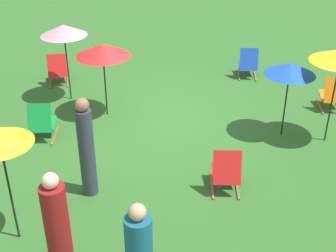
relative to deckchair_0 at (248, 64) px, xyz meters
The scene contains 11 objects.
ground_plane 3.42m from the deckchair_0, 39.18° to the left, with size 40.00×40.00×0.00m, color #2D6026.
deckchair_0 is the anchor object (origin of this frame).
deckchair_3 5.06m from the deckchair_0, ahead, with size 0.51×0.78×0.83m.
deckchair_4 5.80m from the deckchair_0, 26.82° to the left, with size 0.55×0.80×0.83m.
deckchair_7 2.57m from the deckchair_0, 122.80° to the left, with size 0.64×0.85×0.83m.
deckchair_9 5.20m from the deckchair_0, 69.36° to the left, with size 0.59×0.83×0.83m.
umbrella_1 3.37m from the deckchair_0, 86.85° to the left, with size 1.03×1.03×1.63m.
umbrella_3 4.36m from the deckchair_0, 23.99° to the left, with size 1.20×1.20×1.69m.
umbrella_4 4.95m from the deckchair_0, ahead, with size 1.07×1.07×1.86m.
person_1 8.04m from the deckchair_0, 55.90° to the left, with size 0.38×0.38×1.83m.
person_2 6.27m from the deckchair_0, 47.94° to the left, with size 0.37×0.37×1.82m.
Camera 1 is at (1.08, 9.07, 4.94)m, focal length 49.08 mm.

